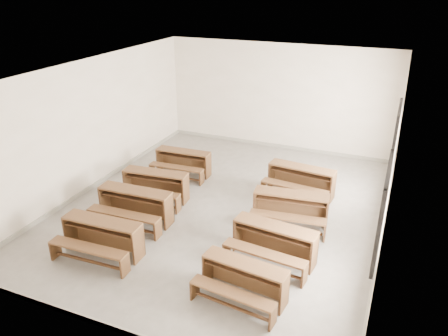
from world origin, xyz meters
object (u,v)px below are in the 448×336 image
at_px(desk_set_1, 135,203).
at_px(desk_set_3, 183,161).
at_px(desk_set_0, 102,235).
at_px(desk_set_2, 155,184).
at_px(desk_set_4, 243,278).
at_px(desk_set_7, 301,179).
at_px(desk_set_5, 274,241).
at_px(desk_set_6, 291,206).

distance_m(desk_set_1, desk_set_3, 2.61).
height_order(desk_set_0, desk_set_3, desk_set_0).
distance_m(desk_set_0, desk_set_2, 2.36).
bearing_deg(desk_set_4, desk_set_3, 135.44).
bearing_deg(desk_set_7, desk_set_3, -173.19).
relative_size(desk_set_5, desk_set_7, 0.98).
relative_size(desk_set_4, desk_set_7, 0.91).
height_order(desk_set_0, desk_set_2, desk_set_0).
xyz_separation_m(desk_set_5, desk_set_6, (-0.05, 1.41, 0.00)).
xyz_separation_m(desk_set_1, desk_set_2, (-0.12, 1.06, -0.02)).
bearing_deg(desk_set_3, desk_set_5, -41.93).
relative_size(desk_set_2, desk_set_5, 0.99).
bearing_deg(desk_set_2, desk_set_3, 86.46).
xyz_separation_m(desk_set_0, desk_set_6, (3.06, 2.49, 0.00)).
height_order(desk_set_0, desk_set_4, desk_set_0).
height_order(desk_set_1, desk_set_4, desk_set_1).
bearing_deg(desk_set_4, desk_set_7, 96.84).
bearing_deg(desk_set_3, desk_set_4, -53.49).
xyz_separation_m(desk_set_0, desk_set_4, (2.95, -0.13, -0.03)).
bearing_deg(desk_set_1, desk_set_2, 94.37).
relative_size(desk_set_0, desk_set_2, 0.98).
distance_m(desk_set_1, desk_set_6, 3.39).
xyz_separation_m(desk_set_2, desk_set_7, (3.16, 1.58, 0.01)).
height_order(desk_set_2, desk_set_5, desk_set_5).
distance_m(desk_set_0, desk_set_5, 3.29).
bearing_deg(desk_set_1, desk_set_0, -87.48).
distance_m(desk_set_0, desk_set_1, 1.30).
xyz_separation_m(desk_set_2, desk_set_3, (-0.06, 1.55, -0.02)).
xyz_separation_m(desk_set_3, desk_set_4, (3.24, -4.02, -0.01)).
relative_size(desk_set_0, desk_set_5, 0.97).
distance_m(desk_set_6, desk_set_7, 1.44).
bearing_deg(desk_set_6, desk_set_1, -166.00).
bearing_deg(desk_set_1, desk_set_3, 91.86).
distance_m(desk_set_0, desk_set_7, 4.91).
bearing_deg(desk_set_2, desk_set_0, -90.32).
xyz_separation_m(desk_set_3, desk_set_6, (3.35, -1.40, 0.03)).
relative_size(desk_set_0, desk_set_3, 1.06).
bearing_deg(desk_set_1, desk_set_6, 18.60).
xyz_separation_m(desk_set_5, desk_set_7, (-0.17, 2.84, 0.01)).
relative_size(desk_set_4, desk_set_5, 0.92).
bearing_deg(desk_set_4, desk_set_0, -175.93).
bearing_deg(desk_set_6, desk_set_0, -147.59).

